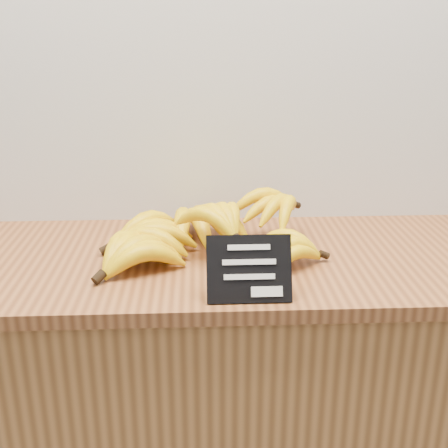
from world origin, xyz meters
TOP-DOWN VIEW (x-y plane):
  - counter at (0.15, 2.75)m, footprint 1.42×0.50m
  - counter_top at (0.15, 2.75)m, footprint 1.52×0.54m
  - chalkboard_sign at (0.19, 2.53)m, footprint 0.16×0.06m
  - banana_pile at (0.09, 2.78)m, footprint 0.55×0.38m

SIDE VIEW (x-z plane):
  - counter at x=0.15m, z-range 0.00..0.90m
  - counter_top at x=0.15m, z-range 0.90..0.93m
  - banana_pile at x=0.09m, z-range 0.92..1.04m
  - chalkboard_sign at x=0.19m, z-range 0.93..1.05m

